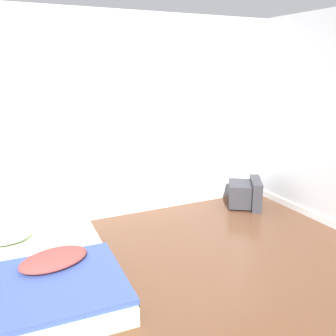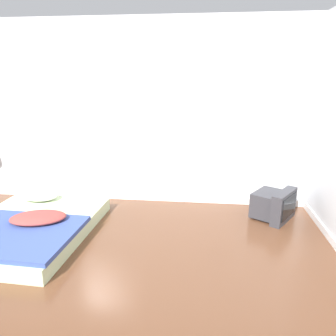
% 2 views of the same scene
% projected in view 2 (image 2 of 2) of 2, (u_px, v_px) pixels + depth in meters
% --- Properties ---
extents(ground_plane, '(20.00, 20.00, 0.00)m').
position_uv_depth(ground_plane, '(26.00, 314.00, 2.59)').
color(ground_plane, brown).
extents(wall_back, '(8.04, 0.08, 2.60)m').
position_uv_depth(wall_back, '(111.00, 114.00, 4.72)').
color(wall_back, silver).
rests_on(wall_back, ground_plane).
extents(mattress_bed, '(1.48, 1.88, 0.31)m').
position_uv_depth(mattress_bed, '(27.00, 227.00, 3.84)').
color(mattress_bed, beige).
rests_on(mattress_bed, ground_plane).
extents(crt_tv, '(0.64, 0.66, 0.40)m').
position_uv_depth(crt_tv, '(274.00, 205.00, 4.29)').
color(crt_tv, '#333338').
rests_on(crt_tv, ground_plane).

